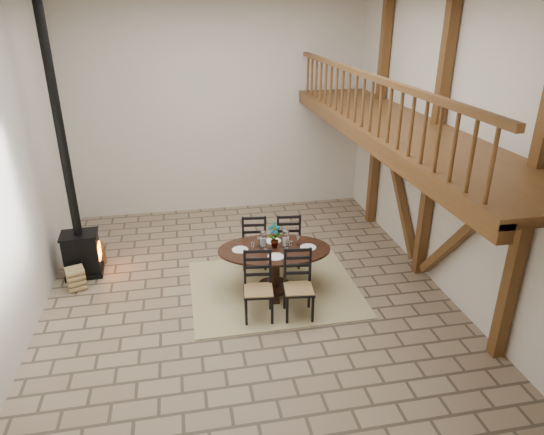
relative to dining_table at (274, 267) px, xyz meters
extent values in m
plane|color=#8E795F|center=(-0.50, 0.09, -0.46)|extent=(8.00, 8.00, 0.00)
cube|color=beige|center=(-0.50, 4.09, 2.04)|extent=(7.00, 0.02, 5.00)
cube|color=beige|center=(-0.50, -3.91, 2.04)|extent=(7.00, 0.02, 5.00)
cube|color=beige|center=(-4.00, 0.09, 2.04)|extent=(0.02, 8.00, 5.00)
cube|color=beige|center=(3.00, 0.09, 2.04)|extent=(0.02, 8.00, 5.00)
cube|color=brown|center=(2.88, -2.41, 2.04)|extent=(0.18, 0.18, 5.00)
cube|color=brown|center=(2.88, 0.09, 2.04)|extent=(0.18, 0.18, 5.00)
cube|color=brown|center=(2.88, 2.59, 2.04)|extent=(0.18, 0.18, 5.00)
cube|color=brown|center=(2.88, -1.16, 0.94)|extent=(0.14, 2.16, 2.54)
cube|color=brown|center=(2.88, 1.34, 0.94)|extent=(0.14, 2.16, 2.54)
cube|color=brown|center=(2.88, 0.09, 2.34)|extent=(0.20, 7.80, 0.20)
cube|color=brown|center=(2.20, 0.09, 2.39)|extent=(1.60, 7.80, 0.12)
cube|color=brown|center=(1.50, 0.09, 2.29)|extent=(0.18, 7.80, 0.22)
cube|color=brown|center=(1.50, 0.09, 3.29)|extent=(0.09, 7.60, 0.09)
cube|color=brown|center=(1.50, 0.09, 2.87)|extent=(0.06, 7.60, 0.86)
cube|color=tan|center=(0.00, 0.00, -0.45)|extent=(3.00, 2.50, 0.02)
ellipsoid|color=black|center=(0.00, 0.00, 0.34)|extent=(2.12, 1.43, 0.04)
cylinder|color=black|center=(0.00, 0.00, -0.07)|extent=(0.20, 0.20, 0.74)
cylinder|color=black|center=(0.00, 0.00, -0.41)|extent=(0.61, 0.61, 0.06)
cube|color=tan|center=(-0.43, -0.83, 0.06)|extent=(0.53, 0.51, 0.04)
cube|color=black|center=(-0.43, -0.83, -0.21)|extent=(0.51, 0.51, 0.50)
cube|color=black|center=(-0.40, -0.63, 0.37)|extent=(0.42, 0.09, 0.66)
cube|color=tan|center=(0.22, -0.91, 0.06)|extent=(0.53, 0.51, 0.04)
cube|color=black|center=(0.22, -0.91, -0.21)|extent=(0.51, 0.51, 0.50)
cube|color=black|center=(0.25, -0.70, 0.37)|extent=(0.42, 0.09, 0.66)
cube|color=tan|center=(-0.22, 0.91, 0.06)|extent=(0.53, 0.51, 0.04)
cube|color=black|center=(-0.22, 0.91, -0.21)|extent=(0.51, 0.51, 0.50)
cube|color=black|center=(-0.25, 0.70, 0.37)|extent=(0.42, 0.09, 0.66)
cube|color=tan|center=(0.43, 0.83, 0.06)|extent=(0.53, 0.51, 0.04)
cube|color=black|center=(0.43, 0.83, -0.21)|extent=(0.51, 0.51, 0.50)
cube|color=black|center=(0.40, 0.62, 0.37)|extent=(0.42, 0.09, 0.66)
cube|color=white|center=(0.00, 0.00, 0.37)|extent=(1.61, 0.94, 0.01)
cube|color=white|center=(0.00, 0.00, 0.45)|extent=(1.02, 0.44, 0.18)
cylinder|color=white|center=(-0.20, 0.02, 0.53)|extent=(0.12, 0.12, 0.34)
cylinder|color=white|center=(0.20, -0.02, 0.53)|extent=(0.12, 0.12, 0.34)
cylinder|color=silver|center=(-0.20, 0.02, 0.44)|extent=(0.06, 0.06, 0.16)
cylinder|color=silver|center=(0.20, -0.02, 0.44)|extent=(0.06, 0.06, 0.16)
imported|color=#4C723F|center=(0.01, 0.05, 0.59)|extent=(0.26, 0.19, 0.46)
cube|color=black|center=(-3.48, 1.21, -0.41)|extent=(0.71, 0.56, 0.10)
cube|color=black|center=(-3.48, 1.21, 0.01)|extent=(0.65, 0.50, 0.73)
cube|color=#FF590C|center=(-3.16, 1.23, 0.01)|extent=(0.04, 0.29, 0.29)
cube|color=black|center=(-3.48, 1.21, 0.39)|extent=(0.69, 0.55, 0.04)
cylinder|color=black|center=(-3.48, 1.21, 2.48)|extent=(0.16, 0.16, 4.13)
cylinder|color=brown|center=(-3.42, 1.64, -0.27)|extent=(0.58, 0.58, 0.38)
cube|color=tan|center=(-3.42, 1.64, -0.04)|extent=(0.31, 0.31, 0.11)
cube|color=tan|center=(-3.54, 0.69, -0.25)|extent=(0.40, 0.40, 0.42)
camera|label=1|loc=(-1.50, -7.47, 4.29)|focal=32.00mm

